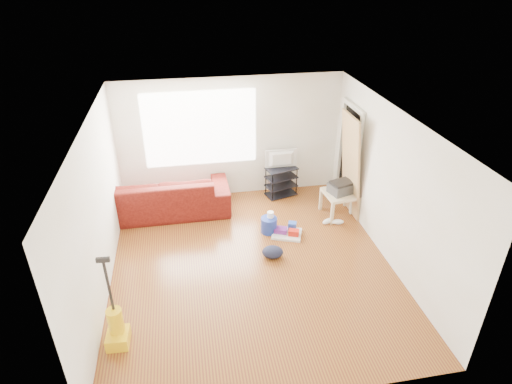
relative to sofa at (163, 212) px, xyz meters
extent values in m
cube|color=maroon|center=(1.46, -1.95, 0.00)|extent=(4.50, 5.00, 0.01)
cube|color=white|center=(1.46, -1.95, 2.50)|extent=(4.50, 5.00, 0.01)
cube|color=beige|center=(1.46, 0.55, 1.25)|extent=(4.50, 0.01, 2.50)
cube|color=beige|center=(1.46, -4.45, 1.25)|extent=(4.50, 0.01, 2.50)
cube|color=beige|center=(-0.79, -1.95, 1.25)|extent=(0.01, 5.00, 2.50)
cube|color=beige|center=(3.71, -1.95, 1.25)|extent=(0.01, 5.00, 2.50)
cube|color=white|center=(0.86, 0.53, 1.50)|extent=(2.20, 0.01, 1.50)
cube|color=silver|center=(3.67, -0.70, 1.00)|extent=(0.06, 0.08, 2.00)
cube|color=silver|center=(3.67, 0.20, 1.00)|extent=(0.06, 0.08, 2.00)
cube|color=silver|center=(3.67, -0.25, 2.04)|extent=(0.06, 0.98, 0.08)
cube|color=black|center=(3.71, -0.25, 1.00)|extent=(0.01, 0.86, 1.98)
imported|color=#350807|center=(0.00, 0.00, 0.00)|extent=(2.63, 1.03, 0.77)
cube|color=black|center=(2.47, 0.27, 0.03)|extent=(0.71, 0.52, 0.02)
cube|color=black|center=(2.47, 0.27, 0.23)|extent=(0.71, 0.52, 0.02)
cube|color=black|center=(2.47, 0.27, 0.42)|extent=(0.71, 0.52, 0.02)
cube|color=black|center=(2.47, 0.27, 0.62)|extent=(0.71, 0.52, 0.02)
cylinder|color=black|center=(2.23, 0.05, 0.32)|extent=(0.02, 0.02, 0.64)
cylinder|color=black|center=(2.15, 0.34, 0.32)|extent=(0.02, 0.02, 0.64)
cylinder|color=black|center=(2.78, 0.20, 0.32)|extent=(0.02, 0.02, 0.64)
cylinder|color=black|center=(2.70, 0.49, 0.32)|extent=(0.02, 0.02, 0.64)
imported|color=black|center=(2.47, 0.27, 0.83)|extent=(0.67, 0.09, 0.38)
cube|color=tan|center=(3.41, -0.70, 0.47)|extent=(0.66, 0.66, 0.06)
cube|color=tan|center=(3.16, -1.00, 0.22)|extent=(0.06, 0.06, 0.44)
cube|color=tan|center=(3.11, -0.45, 0.22)|extent=(0.06, 0.06, 0.44)
cube|color=tan|center=(3.71, -0.95, 0.22)|extent=(0.06, 0.06, 0.44)
cube|color=tan|center=(3.66, -0.40, 0.22)|extent=(0.06, 0.06, 0.44)
cube|color=#383839|center=(3.41, -0.70, 0.59)|extent=(0.53, 0.46, 0.19)
cube|color=black|center=(3.41, -0.70, 0.71)|extent=(0.47, 0.41, 0.04)
cylinder|color=#1B3296|center=(1.93, -1.05, 0.00)|extent=(0.35, 0.35, 0.30)
cylinder|color=white|center=(1.97, -1.02, 0.20)|extent=(0.12, 0.12, 0.11)
cube|color=white|center=(2.24, -1.21, 0.02)|extent=(0.63, 0.57, 0.04)
cube|color=red|center=(2.34, -1.29, 0.09)|extent=(0.22, 0.18, 0.10)
cube|color=#662081|center=(2.13, -1.16, 0.08)|extent=(0.27, 0.24, 0.08)
cube|color=blue|center=(2.36, -1.11, 0.11)|extent=(0.18, 0.17, 0.15)
ellipsoid|color=black|center=(1.84, -1.80, 0.00)|extent=(0.41, 0.35, 0.20)
ellipsoid|color=white|center=(3.09, -0.98, 0.05)|extent=(0.26, 0.19, 0.10)
ellipsoid|color=white|center=(3.27, -1.03, 0.05)|extent=(0.26, 0.15, 0.10)
cube|color=yellow|center=(-0.54, -3.25, 0.09)|extent=(0.30, 0.34, 0.18)
cylinder|color=yellow|center=(-0.54, -3.20, 0.36)|extent=(0.20, 0.20, 0.35)
cylinder|color=black|center=(-0.54, -3.17, 0.91)|extent=(0.04, 0.04, 0.75)
cube|color=black|center=(-0.54, -3.17, 1.32)|extent=(0.16, 0.05, 0.06)
cube|color=#9F8A52|center=(3.59, -0.61, 0.00)|extent=(0.25, 0.81, 2.01)
camera|label=1|loc=(0.54, -7.48, 4.48)|focal=30.00mm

